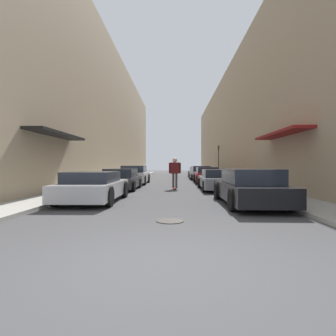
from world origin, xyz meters
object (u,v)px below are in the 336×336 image
Objects in this scene: parked_car_left_1 at (122,180)px; parked_car_right_0 at (249,187)px; skateboarder at (175,170)px; parked_car_right_2 at (206,175)px; parked_car_right_4 at (197,172)px; parked_car_left_2 at (135,175)px; parked_car_right_1 at (217,180)px; parked_car_right_3 at (200,173)px; parked_car_left_0 at (94,187)px; traffic_light at (219,158)px; manhole_cover at (170,221)px.

parked_car_right_0 is (5.76, -5.76, 0.04)m from parked_car_left_1.
skateboarder is at bearing 113.32° from parked_car_right_0.
parked_car_right_4 is at bearing 89.20° from parked_car_right_2.
parked_car_left_2 reaches higher than parked_car_right_2.
parked_car_right_1 is 2.56m from skateboarder.
parked_car_right_1 is 11.14m from parked_car_right_3.
skateboarder is at bearing -55.75° from parked_car_left_2.
parked_car_right_2 reaches higher than parked_car_left_0.
parked_car_left_0 is at bearing -112.59° from traffic_light.
parked_car_left_1 is 5.70× the size of manhole_cover.
parked_car_right_1 is at bearing 91.79° from parked_car_right_0.
parked_car_left_0 is 0.92× the size of parked_car_right_3.
parked_car_left_0 is 0.93× the size of parked_car_right_0.
parked_car_right_1 is at bearing -90.24° from parked_car_right_2.
manhole_cover is at bearing -49.14° from parked_car_left_0.
parked_car_right_4 reaches higher than manhole_cover.
traffic_light is at bearing 49.11° from parked_car_left_2.
parked_car_left_2 is at bearing 89.98° from parked_car_left_1.
parked_car_right_2 is 10.99m from parked_car_right_4.
skateboarder reaches higher than parked_car_right_1.
parked_car_left_1 is at bearing -119.36° from traffic_light.
parked_car_right_1 is at bearing -99.66° from traffic_light.
parked_car_right_4 reaches higher than parked_car_left_1.
traffic_light is at bearing 74.54° from parked_car_right_2.
skateboarder is (-2.50, -5.20, 0.52)m from parked_car_right_2.
parked_car_right_4 is 2.35× the size of skateboarder.
parked_car_left_0 is 5.08m from parked_car_left_1.
parked_car_left_2 is 6.60× the size of manhole_cover.
parked_car_right_0 reaches higher than parked_car_left_0.
parked_car_right_1 is at bearing -90.62° from parked_car_right_4.
parked_car_right_1 is at bearing -90.47° from parked_car_right_3.
traffic_light is (2.39, 14.06, 1.73)m from parked_car_right_1.
parked_car_right_2 is at bearing 64.37° from skateboarder.
skateboarder reaches higher than parked_car_left_2.
parked_car_left_1 is 3.19m from skateboarder.
parked_car_left_2 is 5.64m from parked_car_right_2.
skateboarder is (3.11, -4.56, 0.47)m from parked_car_left_2.
parked_car_right_2 is 5.88× the size of manhole_cover.
parked_car_right_0 reaches higher than parked_car_right_4.
traffic_light is (2.21, 19.93, 1.68)m from parked_car_right_0.
parked_car_right_0 is at bearing -44.97° from parked_car_left_1.
parked_car_right_3 is (0.09, 11.14, 0.08)m from parked_car_right_1.
parked_car_left_0 is 0.95× the size of parked_car_left_2.
manhole_cover is at bearing -96.26° from parked_car_right_4.
parked_car_right_2 is (0.02, 5.49, 0.06)m from parked_car_right_1.
parked_car_right_0 is 1.15× the size of parked_car_right_2.
parked_car_left_2 is at bearing -116.34° from parked_car_right_4.
parked_car_right_0 is 17.01m from parked_car_right_3.
parked_car_right_3 reaches higher than manhole_cover.
manhole_cover is at bearing -77.55° from parked_car_left_2.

